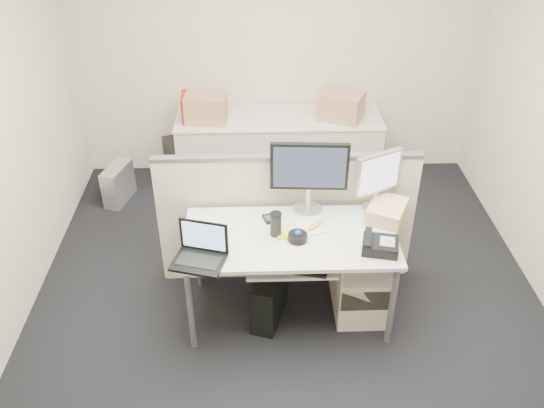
{
  "coord_description": "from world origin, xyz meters",
  "views": [
    {
      "loc": [
        -0.23,
        -3.23,
        3.17
      ],
      "look_at": [
        -0.12,
        0.15,
        0.9
      ],
      "focal_mm": 38.0,
      "sensor_mm": 36.0,
      "label": 1
    }
  ],
  "objects_px": {
    "desk": "(290,243)",
    "laptop": "(197,248)",
    "monitor_main": "(309,178)",
    "desk_phone": "(380,246)"
  },
  "relations": [
    {
      "from": "desk",
      "to": "laptop",
      "type": "distance_m",
      "value": 0.71
    },
    {
      "from": "monitor_main",
      "to": "desk_phone",
      "type": "bearing_deg",
      "value": -44.34
    },
    {
      "from": "desk_phone",
      "to": "desk",
      "type": "bearing_deg",
      "value": 176.02
    },
    {
      "from": "desk",
      "to": "laptop",
      "type": "bearing_deg",
      "value": -155.7
    },
    {
      "from": "laptop",
      "to": "desk_phone",
      "type": "relative_size",
      "value": 1.4
    },
    {
      "from": "desk",
      "to": "desk_phone",
      "type": "relative_size",
      "value": 6.24
    },
    {
      "from": "monitor_main",
      "to": "laptop",
      "type": "distance_m",
      "value": 0.99
    },
    {
      "from": "monitor_main",
      "to": "laptop",
      "type": "bearing_deg",
      "value": -138.4
    },
    {
      "from": "monitor_main",
      "to": "laptop",
      "type": "height_order",
      "value": "monitor_main"
    },
    {
      "from": "desk",
      "to": "desk_phone",
      "type": "height_order",
      "value": "desk_phone"
    }
  ]
}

